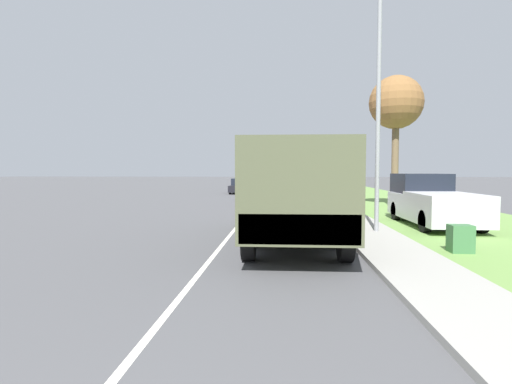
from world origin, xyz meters
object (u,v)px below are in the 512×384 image
object	(u,v)px
car_third_ahead	(282,183)
car_second_ahead	(241,186)
military_truck	(294,187)
pickup_truck	(431,201)
car_fourth_ahead	(286,180)
car_nearest_ahead	(289,193)
lamp_post	(373,88)

from	to	relation	value
car_third_ahead	car_second_ahead	bearing A→B (deg)	-114.27
military_truck	pickup_truck	world-z (taller)	military_truck
car_fourth_ahead	pickup_truck	xyz separation A→B (m)	(5.19, -37.44, 0.15)
car_third_ahead	car_fourth_ahead	distance (m)	8.40
car_nearest_ahead	car_fourth_ahead	distance (m)	28.99
lamp_post	car_nearest_ahead	bearing A→B (deg)	102.72
military_truck	car_second_ahead	xyz separation A→B (m)	(-4.09, 24.70, -0.99)
pickup_truck	lamp_post	size ratio (longest dim) A/B	0.67
pickup_truck	car_fourth_ahead	bearing A→B (deg)	97.90
car_third_ahead	pickup_truck	world-z (taller)	pickup_truck
car_third_ahead	lamp_post	bearing A→B (deg)	-84.76
pickup_truck	lamp_post	xyz separation A→B (m)	(-2.81, -2.46, 3.80)
car_third_ahead	pickup_truck	size ratio (longest dim) A/B	0.85
car_nearest_ahead	car_second_ahead	size ratio (longest dim) A/B	0.99
military_truck	car_fourth_ahead	world-z (taller)	military_truck
pickup_truck	car_third_ahead	bearing A→B (deg)	101.10
car_third_ahead	lamp_post	xyz separation A→B (m)	(2.89, -31.51, 4.06)
car_third_ahead	pickup_truck	bearing A→B (deg)	-78.90
lamp_post	military_truck	bearing A→B (deg)	-149.37
car_nearest_ahead	military_truck	bearing A→B (deg)	-90.37
military_truck	car_fourth_ahead	bearing A→B (deg)	89.78
car_nearest_ahead	car_fourth_ahead	xyz separation A→B (m)	(0.08, 28.99, 0.03)
car_fourth_ahead	lamp_post	size ratio (longest dim) A/B	0.55
car_nearest_ahead	lamp_post	world-z (taller)	lamp_post
car_second_ahead	car_third_ahead	xyz separation A→B (m)	(3.75, 8.31, 0.04)
pickup_truck	lamp_post	world-z (taller)	lamp_post
car_fourth_ahead	pickup_truck	bearing A→B (deg)	-82.10
car_third_ahead	lamp_post	size ratio (longest dim) A/B	0.57
car_second_ahead	lamp_post	world-z (taller)	lamp_post
car_nearest_ahead	pickup_truck	xyz separation A→B (m)	(5.27, -8.44, 0.18)
car_third_ahead	car_nearest_ahead	bearing A→B (deg)	-88.81
car_nearest_ahead	lamp_post	distance (m)	11.87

